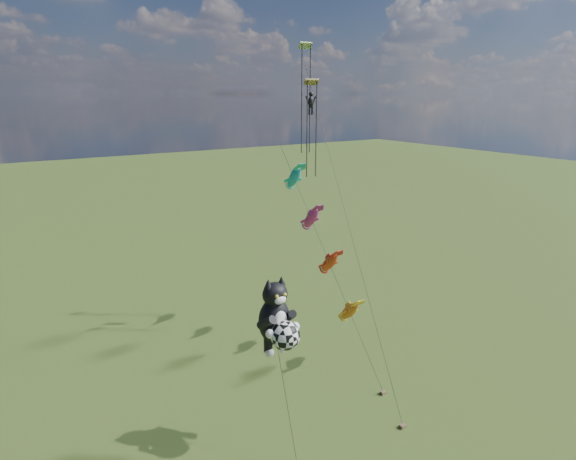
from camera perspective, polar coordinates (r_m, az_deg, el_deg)
ground at (r=31.76m, az=-5.58°, el=-24.89°), size 300.00×300.00×0.00m
cat_kite_rig at (r=27.76m, az=-1.22°, el=-10.67°), size 2.18×4.01×10.80m
fish_windsock_rig at (r=39.47m, az=3.84°, el=-1.27°), size 1.72×15.93×16.19m
parafoil_rig at (r=40.09m, az=2.87°, el=14.57°), size 4.41×17.25×24.80m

